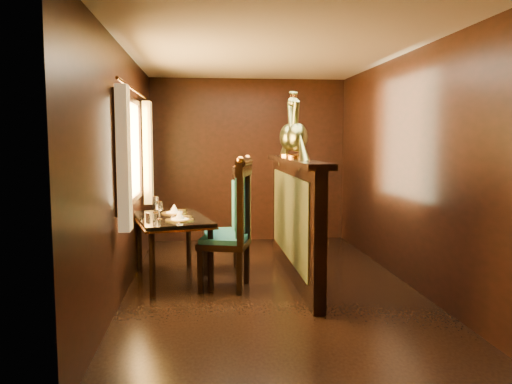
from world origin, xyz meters
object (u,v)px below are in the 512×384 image
Objects in this scene: chair_right at (231,217)px; peacock_left at (297,125)px; peacock_right at (289,125)px; dining_table at (172,223)px; chair_left at (236,220)px.

chair_right is 1.37m from peacock_left.
peacock_right is at bearing 90.00° from peacock_left.
dining_table is at bearing -164.70° from peacock_right.
chair_left is (0.69, -0.37, 0.08)m from dining_table.
chair_right is 1.70× the size of peacock_left.
peacock_right is at bearing 62.48° from chair_left.
dining_table is 0.79m from chair_left.
peacock_left is 0.97× the size of peacock_right.
peacock_left is at bearing 33.77° from chair_left.
peacock_right reaches higher than peacock_left.
dining_table is 1.79× the size of peacock_right.
dining_table is at bearing 174.31° from peacock_left.
dining_table is 1.08× the size of chair_right.
chair_left is 1.85× the size of peacock_right.
peacock_right is at bearing 1.50° from dining_table.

